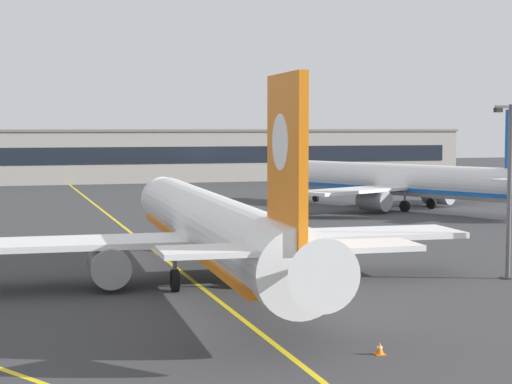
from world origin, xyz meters
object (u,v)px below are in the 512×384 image
safety_cone_by_tail (380,348)px  apron_lamp_post (509,187)px  safety_cone_by_nose_gear (174,246)px  airliner_foreground (213,228)px  airliner_background (406,181)px

safety_cone_by_tail → apron_lamp_post: bearing=43.5°
safety_cone_by_nose_gear → safety_cone_by_tail: 33.54m
airliner_foreground → apron_lamp_post: size_ratio=3.85×
airliner_background → safety_cone_by_nose_gear: bearing=-142.3°
apron_lamp_post → safety_cone_by_tail: size_ratio=19.61×
airliner_foreground → safety_cone_by_tail: (2.74, -17.82, -3.11)m
safety_cone_by_nose_gear → airliner_foreground: bearing=-92.5°
safety_cone_by_nose_gear → airliner_background: bearing=37.7°
airliner_background → safety_cone_by_nose_gear: airliner_background is taller
airliner_background → safety_cone_by_nose_gear: (-31.78, -24.54, -2.98)m
airliner_background → airliner_foreground: bearing=-128.9°
airliner_foreground → safety_cone_by_tail: bearing=-81.3°
airliner_foreground → airliner_background: size_ratio=1.12×
airliner_background → apron_lamp_post: size_ratio=3.43×
apron_lamp_post → safety_cone_by_tail: 21.77m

